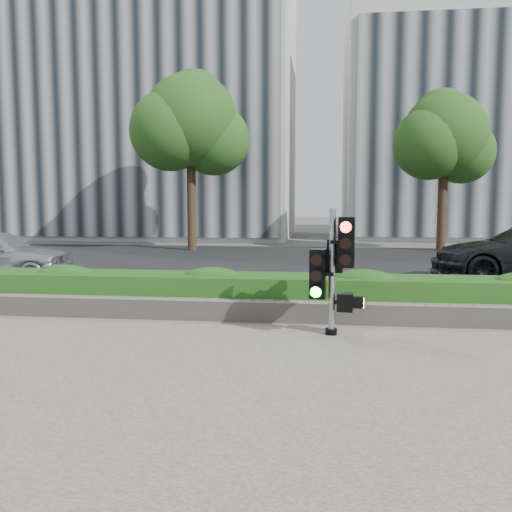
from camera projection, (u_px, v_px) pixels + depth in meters
name	position (u px, v px, depth m)	size (l,w,h in m)	color
ground	(262.00, 355.00, 7.17)	(120.00, 120.00, 0.00)	#51514C
sidewalk	(230.00, 435.00, 4.70)	(16.00, 11.00, 0.03)	#9E9389
road	(298.00, 265.00, 17.04)	(60.00, 13.00, 0.02)	black
curb	(281.00, 305.00, 10.28)	(60.00, 0.25, 0.12)	gray
stone_wall	(275.00, 311.00, 9.03)	(12.00, 0.32, 0.34)	gray
hedge	(278.00, 294.00, 9.65)	(12.00, 1.00, 0.68)	#3E882A
building_left	(148.00, 102.00, 30.20)	(16.00, 9.00, 15.00)	#B7B7B2
building_right	(510.00, 128.00, 29.89)	(18.00, 10.00, 12.00)	#B7B7B2
tree_left	(191.00, 124.00, 21.57)	(4.61, 4.03, 7.34)	black
tree_right	(444.00, 138.00, 21.39)	(4.10, 3.58, 6.53)	black
traffic_signal	(334.00, 265.00, 8.07)	(0.67, 0.51, 1.90)	black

